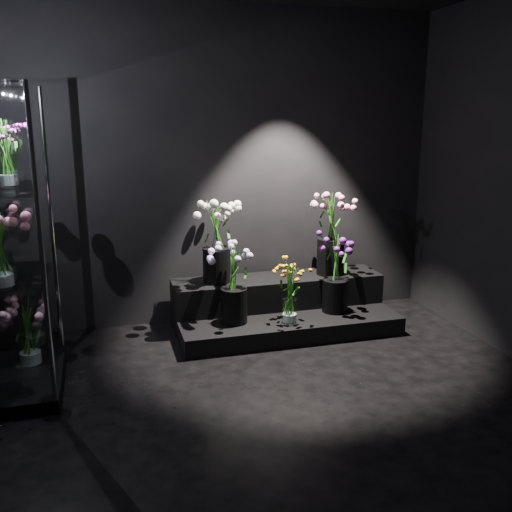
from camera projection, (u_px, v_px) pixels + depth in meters
name	position (u px, v px, depth m)	size (l,w,h in m)	color
floor	(293.00, 422.00, 3.58)	(4.00, 4.00, 0.00)	black
wall_back	(222.00, 169.00, 5.11)	(4.00, 4.00, 0.00)	black
display_riser	(281.00, 307.00, 5.17)	(1.93, 0.86, 0.43)	black
display_case	(6.00, 245.00, 3.79)	(0.56, 0.94, 2.07)	black
bouquet_orange_bells	(290.00, 291.00, 4.78)	(0.31, 0.31, 0.53)	white
bouquet_lilac	(234.00, 277.00, 4.74)	(0.38, 0.38, 0.68)	black
bouquet_purple	(336.00, 270.00, 5.02)	(0.39, 0.39, 0.68)	black
bouquet_cream_roses	(216.00, 235.00, 4.96)	(0.49, 0.49, 0.73)	black
bouquet_pink_roses	(331.00, 227.00, 5.21)	(0.42, 0.42, 0.77)	black
bouquet_case_magenta	(6.00, 153.00, 3.76)	(0.24, 0.24, 0.42)	white
bouquet_case_base_pink	(28.00, 330.00, 4.14)	(0.33, 0.33, 0.50)	white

